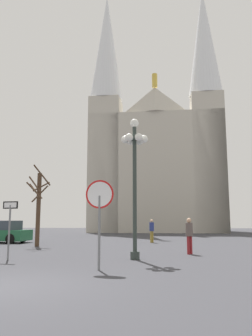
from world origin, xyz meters
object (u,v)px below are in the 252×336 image
cathedral (157,156)px  pedestrian_standing (152,229)px  pedestrian_walking (189,232)px  stop_sign (100,205)px  bare_tree (38,205)px  street_lamp (135,165)px  one_way_arrow_sign (10,222)px

cathedral → pedestrian_standing: size_ratio=21.39×
pedestrian_walking → pedestrian_standing: (-1.86, 7.84, -0.02)m
stop_sign → pedestrian_walking: (3.18, 5.21, -1.00)m
cathedral → stop_sign: cathedral is taller
cathedral → bare_tree: bearing=-104.7°
cathedral → pedestrian_walking: (1.57, -29.92, -9.20)m
cathedral → street_lamp: size_ratio=5.98×
one_way_arrow_sign → street_lamp: (4.76, 0.75, 2.27)m
cathedral → stop_sign: bearing=-92.6°
street_lamp → pedestrian_standing: 10.50m
pedestrian_walking → stop_sign: bearing=-121.4°
cathedral → one_way_arrow_sign: (-5.48, -32.95, -8.72)m
stop_sign → one_way_arrow_sign: bearing=150.6°
one_way_arrow_sign → bare_tree: (-1.38, 6.79, 0.95)m
street_lamp → bare_tree: street_lamp is taller
cathedral → street_lamp: 32.85m
one_way_arrow_sign → bare_tree: bare_tree is taller
stop_sign → street_lamp: (0.89, 2.93, 1.76)m
cathedral → street_lamp: bearing=-91.3°
street_lamp → one_way_arrow_sign: bearing=-171.1°
pedestrian_walking → cathedral: bearing=93.0°
stop_sign → bare_tree: bare_tree is taller
street_lamp → stop_sign: bearing=-106.8°
one_way_arrow_sign → pedestrian_standing: size_ratio=1.42×
stop_sign → street_lamp: 3.53m
bare_tree → pedestrian_walking: bare_tree is taller
stop_sign → pedestrian_walking: size_ratio=1.72×
bare_tree → pedestrian_standing: bare_tree is taller
cathedral → stop_sign: 36.12m
cathedral → one_way_arrow_sign: size_ratio=15.08×
one_way_arrow_sign → pedestrian_standing: (5.19, 10.87, -0.50)m
one_way_arrow_sign → bare_tree: bearing=101.5°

